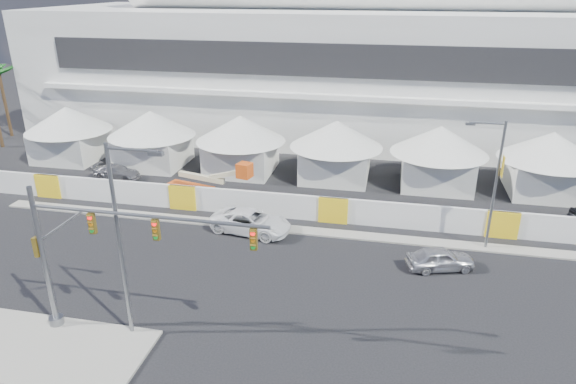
% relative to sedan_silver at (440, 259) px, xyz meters
% --- Properties ---
extents(ground, '(160.00, 160.00, 0.00)m').
position_rel_sedan_silver_xyz_m(ground, '(-13.47, -9.09, -0.72)').
color(ground, black).
rests_on(ground, ground).
extents(median_island, '(10.00, 5.00, 0.15)m').
position_rel_sedan_silver_xyz_m(median_island, '(-19.47, -12.09, -0.65)').
color(median_island, gray).
rests_on(median_island, ground).
extents(far_curb, '(80.00, 1.20, 0.12)m').
position_rel_sedan_silver_xyz_m(far_curb, '(6.53, 3.41, -0.66)').
color(far_curb, gray).
rests_on(far_curb, ground).
extents(stadium, '(80.00, 24.80, 21.98)m').
position_rel_sedan_silver_xyz_m(stadium, '(-4.76, 32.41, 8.73)').
color(stadium, silver).
rests_on(stadium, ground).
extents(tent_row, '(53.40, 8.40, 5.40)m').
position_rel_sedan_silver_xyz_m(tent_row, '(-12.97, 14.91, 2.43)').
color(tent_row, silver).
rests_on(tent_row, ground).
extents(hoarding_fence, '(70.00, 0.25, 2.00)m').
position_rel_sedan_silver_xyz_m(hoarding_fence, '(-7.47, 5.41, 0.28)').
color(hoarding_fence, silver).
rests_on(hoarding_fence, ground).
extents(palm_cluster, '(10.60, 10.60, 8.55)m').
position_rel_sedan_silver_xyz_m(palm_cluster, '(-46.93, 20.41, 6.16)').
color(palm_cluster, '#47331E').
rests_on(palm_cluster, ground).
extents(sedan_silver, '(2.86, 4.54, 1.44)m').
position_rel_sedan_silver_xyz_m(sedan_silver, '(0.00, 0.00, 0.00)').
color(sedan_silver, '#B7B7BC').
rests_on(sedan_silver, ground).
extents(pickup_curb, '(3.63, 6.22, 1.63)m').
position_rel_sedan_silver_xyz_m(pickup_curb, '(-13.10, 2.57, 0.09)').
color(pickup_curb, white).
rests_on(pickup_curb, ground).
extents(lot_car_c, '(1.91, 4.40, 1.26)m').
position_rel_sedan_silver_xyz_m(lot_car_c, '(-28.18, 10.62, -0.09)').
color(lot_car_c, '#9A999E').
rests_on(lot_car_c, ground).
extents(traffic_mast, '(12.08, 0.76, 7.80)m').
position_rel_sedan_silver_xyz_m(traffic_mast, '(-17.69, -10.16, 3.85)').
color(traffic_mast, slate).
rests_on(traffic_mast, median_island).
extents(streetlight_median, '(2.80, 0.28, 10.13)m').
position_rel_sedan_silver_xyz_m(streetlight_median, '(-15.77, -9.89, 5.25)').
color(streetlight_median, gray).
rests_on(streetlight_median, median_island).
extents(streetlight_curb, '(2.64, 0.59, 8.92)m').
position_rel_sedan_silver_xyz_m(streetlight_curb, '(3.04, 3.41, 4.46)').
color(streetlight_curb, slate).
rests_on(streetlight_curb, ground).
extents(boom_lift, '(8.24, 2.74, 4.07)m').
position_rel_sedan_silver_xyz_m(boom_lift, '(-18.93, 7.12, 0.37)').
color(boom_lift, '#CF4B13').
rests_on(boom_lift, ground).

